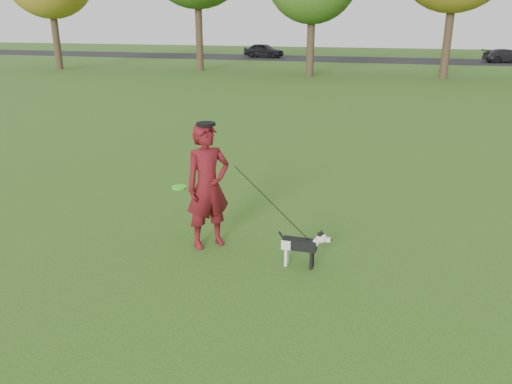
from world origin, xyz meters
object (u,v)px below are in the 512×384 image
(dog, at_px, (304,244))
(car_right, at_px, (506,56))
(car_left, at_px, (264,50))
(man, at_px, (208,186))

(dog, distance_m, car_right, 40.84)
(dog, distance_m, car_left, 41.45)
(car_right, bearing_deg, car_left, 73.14)
(man, height_order, dog, man)
(man, distance_m, car_left, 40.73)
(man, xyz_separation_m, car_right, (10.67, 39.50, -0.42))
(dog, relative_size, car_left, 0.21)
(dog, height_order, car_right, car_right)
(man, relative_size, car_right, 0.53)
(dog, xyz_separation_m, car_right, (9.10, 39.82, 0.20))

